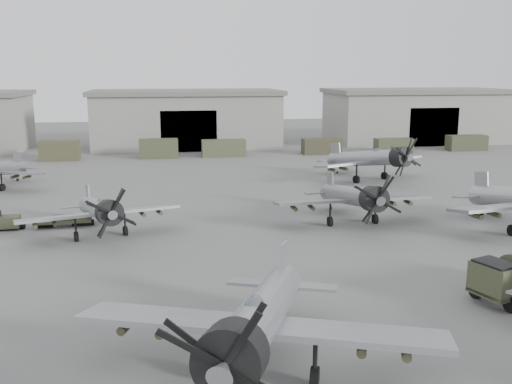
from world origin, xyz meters
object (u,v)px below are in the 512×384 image
(aircraft_near_1, at_px, (258,321))
(tug_trailer, at_px, (28,221))
(aircraft_far_1, at_px, (372,159))
(aircraft_mid_2, at_px, (354,197))
(aircraft_mid_1, at_px, (100,210))

(aircraft_near_1, distance_m, tug_trailer, 27.75)
(aircraft_far_1, bearing_deg, aircraft_near_1, -138.91)
(aircraft_near_1, xyz_separation_m, aircraft_far_1, (18.89, 37.78, -0.10))
(aircraft_mid_2, bearing_deg, aircraft_mid_1, 179.00)
(aircraft_far_1, bearing_deg, aircraft_mid_1, -169.48)
(aircraft_far_1, xyz_separation_m, tug_trailer, (-32.14, -13.47, -1.92))
(aircraft_mid_1, bearing_deg, tug_trailer, 131.42)
(aircraft_far_1, bearing_deg, aircraft_mid_2, -137.50)
(aircraft_mid_1, distance_m, tug_trailer, 6.89)
(aircraft_mid_1, relative_size, tug_trailer, 1.59)
(aircraft_mid_1, distance_m, aircraft_mid_2, 18.68)
(aircraft_mid_2, relative_size, tug_trailer, 1.70)
(aircraft_mid_2, bearing_deg, aircraft_near_1, -120.14)
(aircraft_mid_1, bearing_deg, aircraft_near_1, -85.57)
(aircraft_near_1, bearing_deg, aircraft_mid_2, 83.18)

